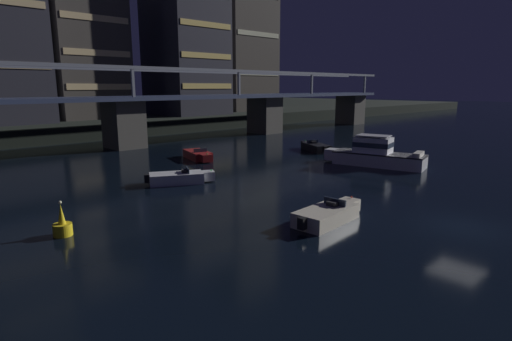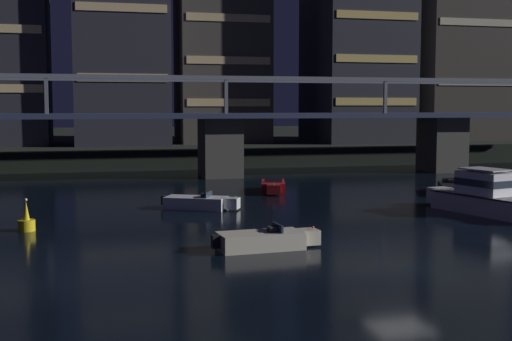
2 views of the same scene
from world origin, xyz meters
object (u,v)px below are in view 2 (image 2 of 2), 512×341
object	(u,v)px
cabin_cruiser_near_left	(489,197)
speedboat_near_right	(265,240)
river_bridge	(220,133)
tower_east_tall	(356,41)
tower_central	(222,41)
channel_buoy	(27,222)
speedboat_far_left	(199,203)
tower_west_low	(0,5)
speedboat_near_center	(452,188)
speedboat_mid_center	(273,186)

from	to	relation	value
cabin_cruiser_near_left	speedboat_near_right	bearing A→B (deg)	-157.08
river_bridge	tower_east_tall	size ratio (longest dim) A/B	3.85
river_bridge	tower_central	xyz separation A→B (m)	(4.18, 19.96, 10.50)
channel_buoy	tower_east_tall	bearing A→B (deg)	50.08
river_bridge	speedboat_far_left	xyz separation A→B (m)	(-5.32, -20.05, -3.73)
tower_west_low	speedboat_near_right	world-z (taller)	tower_west_low
cabin_cruiser_near_left	speedboat_far_left	xyz separation A→B (m)	(-17.05, 6.30, -0.64)
speedboat_near_center	tower_east_tall	bearing A→B (deg)	79.59
river_bridge	speedboat_near_right	distance (m)	33.66
river_bridge	speedboat_mid_center	bearing A→B (deg)	-81.94
speedboat_far_left	speedboat_mid_center	bearing A→B (deg)	47.02
river_bridge	tower_west_low	size ratio (longest dim) A/B	3.03
cabin_cruiser_near_left	speedboat_far_left	bearing A→B (deg)	159.71
speedboat_near_center	speedboat_near_right	distance (m)	25.02
river_bridge	speedboat_near_right	size ratio (longest dim) A/B	18.93
speedboat_mid_center	channel_buoy	xyz separation A→B (m)	(-17.30, -13.15, 0.06)
cabin_cruiser_near_left	speedboat_mid_center	bearing A→B (deg)	125.64
cabin_cruiser_near_left	speedboat_mid_center	distance (m)	17.12
speedboat_near_right	channel_buoy	size ratio (longest dim) A/B	2.97
cabin_cruiser_near_left	speedboat_near_right	xyz separation A→B (m)	(-16.11, -6.81, -0.64)
speedboat_far_left	channel_buoy	bearing A→B (deg)	-151.51
tower_west_low	cabin_cruiser_near_left	distance (m)	60.83
speedboat_near_center	tower_west_low	bearing A→B (deg)	133.27
river_bridge	cabin_cruiser_near_left	size ratio (longest dim) A/B	10.56
tower_east_tall	speedboat_near_center	bearing A→B (deg)	-100.41
river_bridge	channel_buoy	world-z (taller)	river_bridge
speedboat_near_right	speedboat_near_center	bearing A→B (deg)	40.41
channel_buoy	speedboat_near_right	bearing A→B (deg)	-34.15
tower_central	tower_east_tall	world-z (taller)	tower_east_tall
cabin_cruiser_near_left	channel_buoy	bearing A→B (deg)	178.41
tower_central	channel_buoy	xyz separation A→B (m)	(-19.72, -45.56, -14.17)
river_bridge	cabin_cruiser_near_left	xyz separation A→B (m)	(11.73, -26.36, -3.09)
tower_central	speedboat_mid_center	bearing A→B (deg)	-94.26
tower_central	speedboat_near_right	world-z (taller)	tower_central
tower_west_low	speedboat_mid_center	distance (m)	44.95
tower_east_tall	speedboat_mid_center	world-z (taller)	tower_east_tall
tower_west_low	tower_east_tall	distance (m)	42.95
river_bridge	tower_west_low	distance (m)	33.61
speedboat_near_center	speedboat_near_right	bearing A→B (deg)	-139.59
tower_central	channel_buoy	bearing A→B (deg)	-113.40
tower_central	cabin_cruiser_near_left	distance (m)	48.85
tower_west_low	speedboat_near_center	world-z (taller)	tower_west_low
speedboat_near_right	river_bridge	bearing A→B (deg)	82.48
tower_west_low	cabin_cruiser_near_left	world-z (taller)	tower_west_low
tower_east_tall	speedboat_far_left	distance (m)	48.73
tower_central	river_bridge	bearing A→B (deg)	-101.83
river_bridge	speedboat_far_left	bearing A→B (deg)	-104.85
tower_west_low	channel_buoy	distance (m)	50.77
cabin_cruiser_near_left	tower_east_tall	bearing A→B (deg)	78.09
tower_east_tall	speedboat_near_center	distance (m)	38.58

